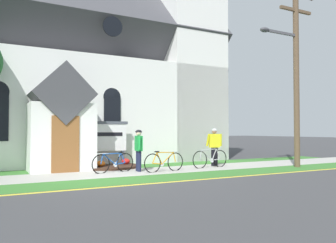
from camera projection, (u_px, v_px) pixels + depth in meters
name	position (u px, v px, depth m)	size (l,w,h in m)	color
ground	(72.00, 168.00, 14.32)	(140.00, 140.00, 0.00)	#3D3D3F
sidewalk_slab	(135.00, 172.00, 12.75)	(32.00, 2.16, 0.01)	#A8A59E
grass_verge	(157.00, 178.00, 11.10)	(32.00, 1.59, 0.01)	#38722D
church_lawn	(118.00, 167.00, 14.38)	(24.00, 1.53, 0.01)	#38722D
curb_paint_stripe	(171.00, 182.00, 10.26)	(28.00, 0.16, 0.01)	yellow
church_building	(100.00, 73.00, 18.68)	(13.46, 9.84, 13.27)	white
church_sign	(106.00, 137.00, 14.52)	(1.94, 0.15, 1.95)	#474C56
flower_bed	(107.00, 166.00, 14.32)	(2.63, 2.63, 0.34)	#382319
bicycle_silver	(210.00, 158.00, 14.27)	(1.82, 0.18, 0.86)	black
bicycle_white	(164.00, 162.00, 12.88)	(1.76, 0.24, 0.81)	black
bicycle_blue	(113.00, 163.00, 12.60)	(1.71, 0.33, 0.78)	black
cyclist_in_yellow_jersey	(214.00, 144.00, 14.92)	(0.59, 0.43, 1.65)	black
cyclist_in_blue_jersey	(139.00, 147.00, 12.93)	(0.28, 0.68, 1.58)	#191E38
utility_pole	(294.00, 63.00, 14.60)	(3.12, 0.28, 8.05)	brown
roadside_conifer	(177.00, 73.00, 22.51)	(3.26, 3.26, 8.53)	#3D2D1E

